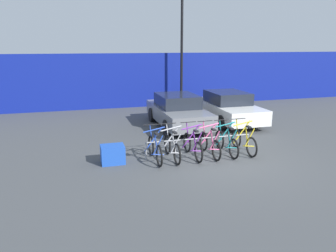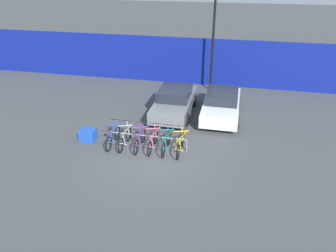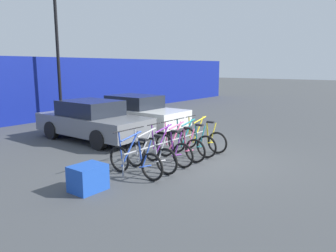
# 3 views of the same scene
# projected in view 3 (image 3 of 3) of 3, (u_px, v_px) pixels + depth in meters

# --- Properties ---
(ground_plane) EXTENTS (120.00, 120.00, 0.00)m
(ground_plane) POSITION_uv_depth(u_px,v_px,m) (201.00, 160.00, 9.14)
(ground_plane) COLOR #424447
(hoarding_wall) EXTENTS (36.00, 0.16, 3.02)m
(hoarding_wall) POSITION_uv_depth(u_px,v_px,m) (20.00, 91.00, 14.57)
(hoarding_wall) COLOR navy
(hoarding_wall) RESTS_ON ground
(bike_rack) EXTENTS (3.56, 0.04, 0.57)m
(bike_rack) POSITION_uv_depth(u_px,v_px,m) (169.00, 144.00, 8.99)
(bike_rack) COLOR gray
(bike_rack) RESTS_ON ground
(bicycle_blue) EXTENTS (0.68, 1.71, 1.05)m
(bicycle_blue) POSITION_uv_depth(u_px,v_px,m) (135.00, 161.00, 7.74)
(bicycle_blue) COLOR black
(bicycle_blue) RESTS_ON ground
(bicycle_silver) EXTENTS (0.68, 1.71, 1.05)m
(bicycle_silver) POSITION_uv_depth(u_px,v_px,m) (150.00, 156.00, 8.17)
(bicycle_silver) COLOR black
(bicycle_silver) RESTS_ON ground
(bicycle_purple) EXTENTS (0.68, 1.71, 1.05)m
(bicycle_purple) POSITION_uv_depth(u_px,v_px,m) (167.00, 150.00, 8.70)
(bicycle_purple) COLOR black
(bicycle_purple) RESTS_ON ground
(bicycle_pink) EXTENTS (0.68, 1.71, 1.05)m
(bicycle_pink) POSITION_uv_depth(u_px,v_px,m) (179.00, 146.00, 9.15)
(bicycle_pink) COLOR black
(bicycle_pink) RESTS_ON ground
(bicycle_teal) EXTENTS (0.68, 1.71, 1.05)m
(bicycle_teal) POSITION_uv_depth(u_px,v_px,m) (191.00, 142.00, 9.61)
(bicycle_teal) COLOR black
(bicycle_teal) RESTS_ON ground
(bicycle_yellow) EXTENTS (0.68, 1.71, 1.05)m
(bicycle_yellow) POSITION_uv_depth(u_px,v_px,m) (202.00, 139.00, 10.10)
(bicycle_yellow) COLOR black
(bicycle_yellow) RESTS_ON ground
(car_grey) EXTENTS (1.91, 4.37, 1.40)m
(car_grey) POSITION_uv_depth(u_px,v_px,m) (92.00, 120.00, 11.58)
(car_grey) COLOR slate
(car_grey) RESTS_ON ground
(car_white) EXTENTS (1.91, 4.32, 1.40)m
(car_white) POSITION_uv_depth(u_px,v_px,m) (136.00, 112.00, 13.61)
(car_white) COLOR silver
(car_white) RESTS_ON ground
(lamp_post) EXTENTS (0.24, 0.44, 6.87)m
(lamp_post) POSITION_uv_depth(u_px,v_px,m) (57.00, 39.00, 14.63)
(lamp_post) COLOR black
(lamp_post) RESTS_ON ground
(cargo_crate) EXTENTS (0.70, 0.56, 0.55)m
(cargo_crate) POSITION_uv_depth(u_px,v_px,m) (88.00, 178.00, 6.86)
(cargo_crate) COLOR blue
(cargo_crate) RESTS_ON ground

